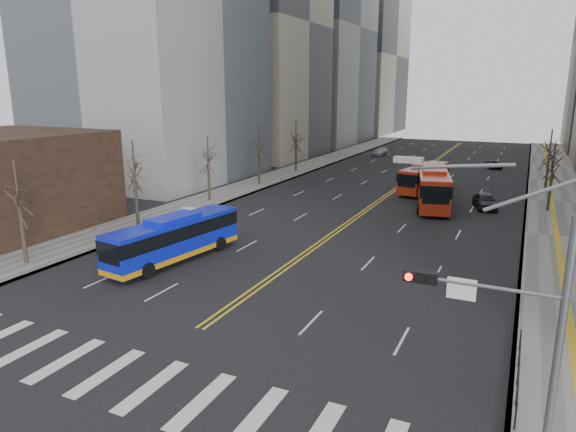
% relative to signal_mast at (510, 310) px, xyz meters
% --- Properties ---
extents(ground, '(220.00, 220.00, 0.00)m').
position_rel_signal_mast_xyz_m(ground, '(-13.77, -2.00, -4.86)').
color(ground, black).
extents(sidewalk_right, '(7.00, 130.00, 0.15)m').
position_rel_signal_mast_xyz_m(sidewalk_right, '(3.73, 43.00, -4.78)').
color(sidewalk_right, slate).
rests_on(sidewalk_right, ground).
extents(sidewalk_left, '(5.00, 130.00, 0.15)m').
position_rel_signal_mast_xyz_m(sidewalk_left, '(-30.27, 43.00, -4.78)').
color(sidewalk_left, slate).
rests_on(sidewalk_left, ground).
extents(crosswalk, '(26.70, 4.00, 0.01)m').
position_rel_signal_mast_xyz_m(crosswalk, '(-13.77, -2.00, -4.85)').
color(crosswalk, silver).
rests_on(crosswalk, ground).
extents(centerline, '(0.55, 100.00, 0.01)m').
position_rel_signal_mast_xyz_m(centerline, '(-13.77, 53.00, -4.85)').
color(centerline, gold).
rests_on(centerline, ground).
extents(office_towers, '(83.00, 134.00, 58.00)m').
position_rel_signal_mast_xyz_m(office_towers, '(-13.64, 66.51, 19.07)').
color(office_towers, gray).
rests_on(office_towers, ground).
extents(signal_mast, '(5.37, 0.37, 9.39)m').
position_rel_signal_mast_xyz_m(signal_mast, '(0.00, 0.00, 0.00)').
color(signal_mast, slate).
rests_on(signal_mast, ground).
extents(pedestrian_railing, '(0.06, 6.06, 1.02)m').
position_rel_signal_mast_xyz_m(pedestrian_railing, '(0.53, 4.00, -4.03)').
color(pedestrian_railing, black).
rests_on(pedestrian_railing, sidewalk_right).
extents(street_trees, '(35.20, 47.20, 7.60)m').
position_rel_signal_mast_xyz_m(street_trees, '(-20.94, 32.55, 0.02)').
color(street_trees, '#2F261C').
rests_on(street_trees, ground).
extents(blue_bus, '(3.81, 10.95, 3.16)m').
position_rel_signal_mast_xyz_m(blue_bus, '(-21.28, 11.00, -3.20)').
color(blue_bus, '#0D1CD0').
rests_on(blue_bus, ground).
extents(red_bus_near, '(5.29, 12.46, 3.83)m').
position_rel_signal_mast_xyz_m(red_bus_near, '(-8.31, 35.90, -2.73)').
color(red_bus_near, '#A82612').
rests_on(red_bus_near, ground).
extents(red_bus_far, '(4.16, 10.44, 3.26)m').
position_rel_signal_mast_xyz_m(red_bus_far, '(-10.51, 43.09, -3.04)').
color(red_bus_far, '#A82612').
rests_on(red_bus_far, ground).
extents(car_white, '(2.52, 4.90, 1.54)m').
position_rel_signal_mast_xyz_m(car_white, '(-26.01, 19.25, -4.09)').
color(car_white, silver).
rests_on(car_white, ground).
extents(car_dark_mid, '(2.99, 4.84, 1.54)m').
position_rel_signal_mast_xyz_m(car_dark_mid, '(-3.40, 36.95, -4.09)').
color(car_dark_mid, black).
rests_on(car_dark_mid, ground).
extents(car_silver, '(2.19, 4.74, 1.34)m').
position_rel_signal_mast_xyz_m(car_silver, '(-23.89, 73.40, -4.19)').
color(car_silver, '#ACABB1').
rests_on(car_silver, ground).
extents(car_dark_far, '(3.00, 4.44, 1.13)m').
position_rel_signal_mast_xyz_m(car_dark_far, '(-4.51, 65.77, -4.29)').
color(car_dark_far, black).
rests_on(car_dark_far, ground).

